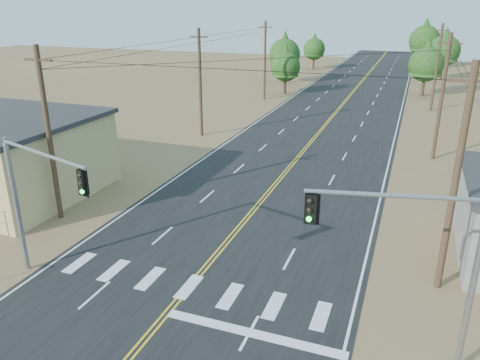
% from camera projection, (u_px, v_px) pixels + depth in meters
% --- Properties ---
extents(road, '(15.00, 200.00, 0.02)m').
position_uv_depth(road, '(302.00, 152.00, 40.36)').
color(road, black).
rests_on(road, ground).
extents(utility_pole_left_near, '(1.80, 0.30, 10.00)m').
position_uv_depth(utility_pole_left_near, '(49.00, 134.00, 26.22)').
color(utility_pole_left_near, '#4C3826').
rests_on(utility_pole_left_near, ground).
extents(utility_pole_left_mid, '(1.80, 0.30, 10.00)m').
position_uv_depth(utility_pole_left_mid, '(200.00, 82.00, 43.76)').
color(utility_pole_left_mid, '#4C3826').
rests_on(utility_pole_left_mid, ground).
extents(utility_pole_left_far, '(1.80, 0.30, 10.00)m').
position_uv_depth(utility_pole_left_far, '(265.00, 60.00, 61.29)').
color(utility_pole_left_far, '#4C3826').
rests_on(utility_pole_left_far, ground).
extents(utility_pole_right_near, '(1.80, 0.30, 10.00)m').
position_uv_depth(utility_pole_right_near, '(455.00, 181.00, 19.34)').
color(utility_pole_right_near, '#4C3826').
rests_on(utility_pole_right_near, ground).
extents(utility_pole_right_mid, '(1.80, 0.30, 10.00)m').
position_uv_depth(utility_pole_right_mid, '(442.00, 97.00, 36.87)').
color(utility_pole_right_mid, '#4C3826').
rests_on(utility_pole_right_mid, ground).
extents(utility_pole_right_far, '(1.80, 0.30, 10.00)m').
position_uv_depth(utility_pole_right_far, '(437.00, 67.00, 54.41)').
color(utility_pole_right_far, '#4C3826').
rests_on(utility_pole_right_far, ground).
extents(signal_mast_left, '(5.73, 2.05, 6.55)m').
position_uv_depth(signal_mast_left, '(33.00, 191.00, 20.00)').
color(signal_mast_left, gray).
rests_on(signal_mast_left, ground).
extents(signal_mast_right, '(5.57, 1.48, 6.60)m').
position_uv_depth(signal_mast_right, '(425.00, 254.00, 14.96)').
color(signal_mast_right, gray).
rests_on(signal_mast_right, ground).
extents(tree_left_near, '(4.13, 4.13, 6.88)m').
position_uv_depth(tree_left_near, '(286.00, 64.00, 65.39)').
color(tree_left_near, '#3F2D1E').
rests_on(tree_left_near, ground).
extents(tree_left_mid, '(4.91, 4.91, 8.19)m').
position_uv_depth(tree_left_mid, '(285.00, 51.00, 74.24)').
color(tree_left_mid, '#3F2D1E').
rests_on(tree_left_mid, ground).
extents(tree_left_far, '(4.17, 4.17, 6.95)m').
position_uv_depth(tree_left_far, '(314.00, 47.00, 90.78)').
color(tree_left_far, '#3F2D1E').
rests_on(tree_left_far, ground).
extents(tree_right_near, '(4.69, 4.69, 7.82)m').
position_uv_depth(tree_right_near, '(427.00, 61.00, 63.63)').
color(tree_right_near, '#3F2D1E').
rests_on(tree_right_near, ground).
extents(tree_right_mid, '(5.15, 5.15, 8.59)m').
position_uv_depth(tree_right_mid, '(445.00, 48.00, 77.63)').
color(tree_right_mid, '#3F2D1E').
rests_on(tree_right_mid, ground).
extents(tree_right_far, '(5.83, 5.83, 9.71)m').
position_uv_depth(tree_right_far, '(425.00, 38.00, 90.74)').
color(tree_right_far, '#3F2D1E').
rests_on(tree_right_far, ground).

